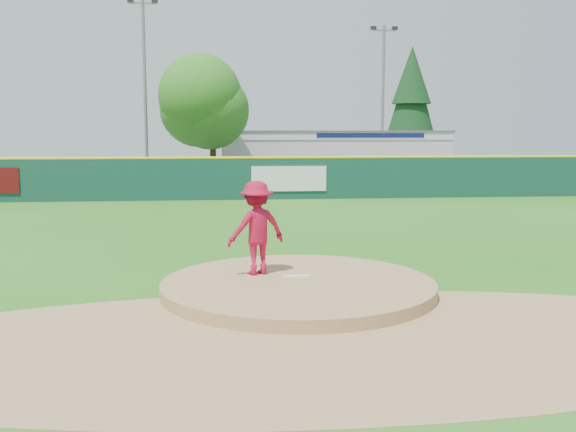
{
  "coord_description": "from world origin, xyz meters",
  "views": [
    {
      "loc": [
        -1.5,
        -12.53,
        3.22
      ],
      "look_at": [
        0.0,
        2.0,
        1.3
      ],
      "focal_mm": 40.0,
      "sensor_mm": 36.0,
      "label": 1
    }
  ],
  "objects": [
    {
      "name": "ground",
      "position": [
        0.0,
        0.0,
        0.0
      ],
      "size": [
        120.0,
        120.0,
        0.0
      ],
      "primitive_type": "plane",
      "color": "#286B19",
      "rests_on": "ground"
    },
    {
      "name": "pitchers_mound",
      "position": [
        0.0,
        0.0,
        0.0
      ],
      "size": [
        5.5,
        5.5,
        0.5
      ],
      "primitive_type": "cylinder",
      "color": "#9E774C",
      "rests_on": "ground"
    },
    {
      "name": "van",
      "position": [
        -5.0,
        23.95,
        0.69
      ],
      "size": [
        4.93,
        2.48,
        1.34
      ],
      "primitive_type": "imported",
      "rotation": [
        0.0,
        0.0,
        1.62
      ],
      "color": "white",
      "rests_on": "parking_lot"
    },
    {
      "name": "light_pole_right",
      "position": [
        9.0,
        29.0,
        5.54
      ],
      "size": [
        1.75,
        0.25,
        10.0
      ],
      "color": "gray",
      "rests_on": "ground"
    },
    {
      "name": "pitching_rubber",
      "position": [
        0.0,
        0.3,
        0.27
      ],
      "size": [
        0.6,
        0.15,
        0.04
      ],
      "primitive_type": "cube",
      "color": "white",
      "rests_on": "pitchers_mound"
    },
    {
      "name": "fence_banners",
      "position": [
        -5.44,
        17.92,
        1.0
      ],
      "size": [
        17.85,
        0.04,
        1.2
      ],
      "color": "#5A0C0D",
      "rests_on": "ground"
    },
    {
      "name": "parking_lot",
      "position": [
        0.0,
        27.0,
        0.01
      ],
      "size": [
        44.0,
        16.0,
        0.02
      ],
      "primitive_type": "cube",
      "color": "#38383A",
      "rests_on": "ground"
    },
    {
      "name": "outfield_fence",
      "position": [
        0.0,
        18.0,
        1.09
      ],
      "size": [
        40.0,
        0.14,
        2.07
      ],
      "color": "#123B32",
      "rests_on": "ground"
    },
    {
      "name": "deciduous_tree",
      "position": [
        -2.0,
        25.0,
        4.55
      ],
      "size": [
        5.6,
        5.6,
        7.36
      ],
      "color": "#382314",
      "rests_on": "ground"
    },
    {
      "name": "pitcher",
      "position": [
        -0.8,
        0.71,
        1.23
      ],
      "size": [
        1.45,
        1.16,
        1.96
      ],
      "primitive_type": "imported",
      "rotation": [
        0.0,
        0.0,
        3.53
      ],
      "color": "#A50E2F",
      "rests_on": "pitchers_mound"
    },
    {
      "name": "light_pole_left",
      "position": [
        -6.0,
        27.0,
        6.05
      ],
      "size": [
        1.75,
        0.25,
        11.0
      ],
      "color": "gray",
      "rests_on": "ground"
    },
    {
      "name": "pool_building_grp",
      "position": [
        6.0,
        31.99,
        1.66
      ],
      "size": [
        15.2,
        8.2,
        3.31
      ],
      "color": "silver",
      "rests_on": "ground"
    },
    {
      "name": "infield_dirt_arc",
      "position": [
        0.0,
        -3.0,
        0.01
      ],
      "size": [
        15.4,
        15.4,
        0.01
      ],
      "primitive_type": "cylinder",
      "color": "#9E774C",
      "rests_on": "ground"
    },
    {
      "name": "conifer_tree",
      "position": [
        13.0,
        36.0,
        5.54
      ],
      "size": [
        4.4,
        4.4,
        9.5
      ],
      "color": "#382314",
      "rests_on": "ground"
    }
  ]
}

